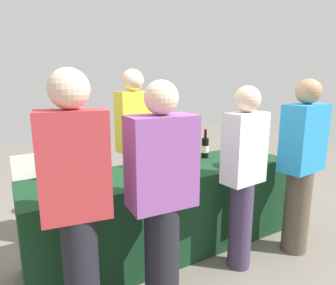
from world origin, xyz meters
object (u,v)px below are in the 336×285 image
at_px(wine_bottle_1, 149,157).
at_px(wine_bottle_3, 196,149).
at_px(wine_glass_1, 166,161).
at_px(guest_3, 301,163).
at_px(menu_board, 45,195).
at_px(wine_glass_0, 156,163).
at_px(wine_glass_2, 244,151).
at_px(guest_0, 77,202).
at_px(ice_bucket, 83,172).
at_px(guest_1, 162,196).
at_px(server_pouring, 134,141).
at_px(guest_2, 243,173).
at_px(wine_bottle_2, 189,152).
at_px(wine_bottle_0, 57,166).
at_px(wine_bottle_4, 205,147).

relative_size(wine_bottle_1, wine_bottle_3, 0.98).
bearing_deg(wine_glass_1, guest_3, -28.08).
distance_m(wine_bottle_1, menu_board, 1.21).
bearing_deg(wine_glass_0, wine_bottle_1, 82.43).
bearing_deg(wine_glass_2, wine_glass_0, 176.77).
bearing_deg(guest_0, guest_3, 7.77).
xyz_separation_m(wine_bottle_1, guest_0, (-0.80, -0.68, -0.00)).
relative_size(wine_bottle_1, ice_bucket, 1.56).
bearing_deg(guest_0, guest_1, 2.89).
bearing_deg(wine_bottle_3, guest_3, -51.16).
xyz_separation_m(wine_bottle_3, wine_glass_1, (-0.46, -0.19, -0.01)).
distance_m(wine_bottle_1, guest_3, 1.38).
bearing_deg(wine_bottle_1, guest_0, -139.62).
xyz_separation_m(server_pouring, guest_2, (0.46, -1.18, -0.10)).
bearing_deg(wine_bottle_2, server_pouring, 123.57).
bearing_deg(wine_bottle_0, ice_bucket, -41.91).
height_order(wine_bottle_0, server_pouring, server_pouring).
bearing_deg(menu_board, wine_bottle_1, -46.00).
height_order(wine_bottle_0, wine_glass_0, wine_bottle_0).
relative_size(wine_glass_2, guest_3, 0.09).
relative_size(wine_bottle_0, wine_glass_0, 2.28).
distance_m(wine_bottle_0, guest_2, 1.51).
relative_size(wine_bottle_2, wine_glass_2, 2.08).
distance_m(wine_bottle_4, guest_3, 0.93).
height_order(wine_glass_0, ice_bucket, ice_bucket).
distance_m(wine_glass_2, ice_bucket, 1.57).
height_order(wine_glass_1, guest_3, guest_3).
height_order(guest_0, guest_3, guest_0).
distance_m(wine_bottle_1, wine_glass_1, 0.17).
bearing_deg(server_pouring, guest_2, 103.89).
bearing_deg(wine_glass_0, menu_board, 130.30).
height_order(wine_glass_2, guest_2, guest_2).
distance_m(guest_0, guest_3, 1.98).
xyz_separation_m(server_pouring, guest_0, (-0.90, -1.22, -0.04)).
bearing_deg(ice_bucket, wine_glass_2, -5.98).
bearing_deg(menu_board, wine_bottle_4, -27.52).
distance_m(server_pouring, guest_3, 1.67).
bearing_deg(menu_board, guest_1, -73.28).
height_order(server_pouring, menu_board, server_pouring).
bearing_deg(wine_bottle_0, menu_board, 93.01).
bearing_deg(wine_bottle_0, wine_bottle_1, -6.28).
distance_m(wine_bottle_3, wine_glass_0, 0.62).
height_order(wine_bottle_4, wine_glass_2, wine_bottle_4).
bearing_deg(menu_board, ice_bucket, -79.12).
distance_m(server_pouring, menu_board, 1.06).
bearing_deg(wine_bottle_2, wine_bottle_0, 176.34).
bearing_deg(wine_bottle_1, server_pouring, 80.25).
bearing_deg(guest_2, server_pouring, 106.09).
bearing_deg(wine_bottle_0, wine_bottle_4, -0.55).
height_order(wine_bottle_4, wine_glass_0, wine_bottle_4).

